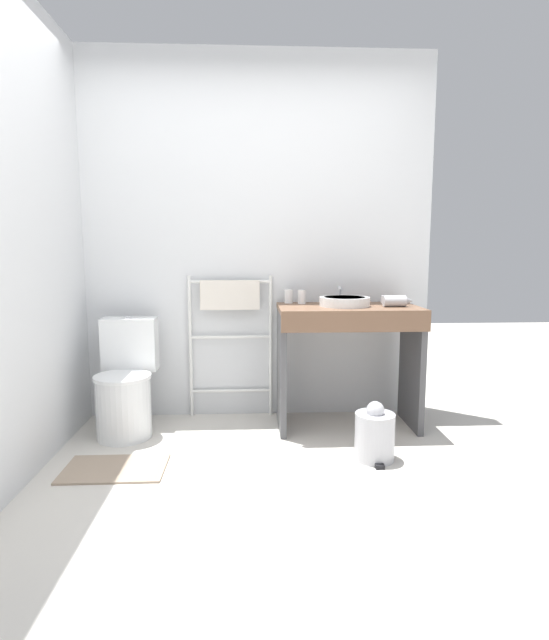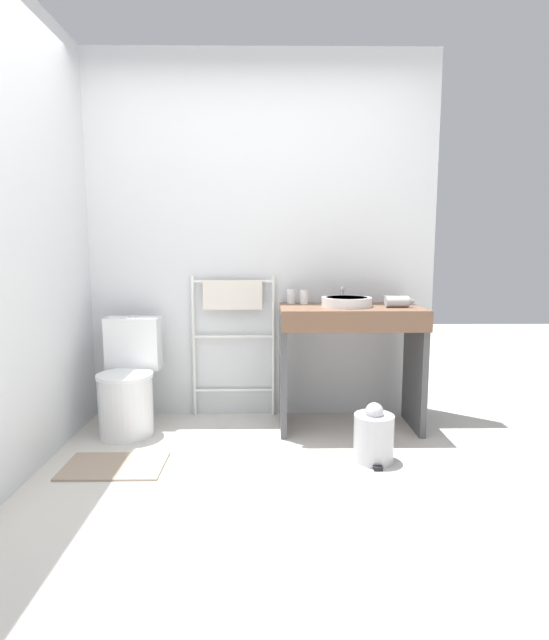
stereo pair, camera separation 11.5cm
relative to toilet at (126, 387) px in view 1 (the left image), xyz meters
The scene contains 13 objects.
ground_plane 1.45m from the toilet, 53.72° to the right, with size 12.00×12.00×0.00m, color beige.
wall_back 1.35m from the toilet, 27.07° to the left, with size 2.60×0.12×2.59m, color silver.
wall_side 1.13m from the toilet, 136.54° to the right, with size 0.12×2.23×2.59m, color silver.
toilet is the anchor object (origin of this frame).
towel_radiator 0.88m from the toilet, 24.90° to the left, with size 0.61×0.06×1.03m.
vanity_counter 1.51m from the toilet, ahead, with size 0.94×0.54×0.84m.
sink_basin 1.56m from the toilet, ahead, with size 0.34×0.34×0.06m.
faucet 1.60m from the toilet, ahead, with size 0.02×0.10×0.12m.
cup_near_wall 1.27m from the toilet, 13.97° to the left, with size 0.06×0.06×0.10m.
cup_near_edge 1.34m from the toilet, 10.51° to the left, with size 0.06×0.06×0.10m.
hair_dryer 1.88m from the toilet, ahead, with size 0.20×0.18×0.08m.
trash_bin 1.63m from the toilet, 17.68° to the right, with size 0.23×0.26×0.35m.
bath_mat 0.65m from the toilet, 83.36° to the right, with size 0.56×0.36×0.01m, color gray.
Camera 1 is at (-0.01, -2.11, 1.22)m, focal length 28.00 mm.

